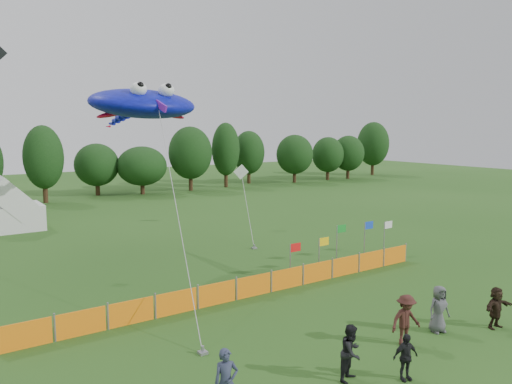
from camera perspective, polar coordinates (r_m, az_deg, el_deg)
ground at (r=18.43m, az=11.15°, el=-18.36°), size 160.00×160.00×0.00m
treeline at (r=58.18m, az=-20.78°, el=3.27°), size 104.57×8.78×8.36m
tent_right at (r=42.94m, az=-26.27°, el=-1.80°), size 4.56×3.65×3.22m
barrier_fence at (r=24.02m, az=-0.29°, el=-10.68°), size 21.90×0.06×1.00m
flag_row at (r=29.54m, az=10.03°, el=-5.48°), size 8.73×0.77×2.30m
spectator_a at (r=14.82m, az=-3.43°, el=-20.87°), size 0.80×0.65×1.91m
spectator_b at (r=16.82m, az=10.85°, el=-17.56°), size 1.07×0.96×1.82m
spectator_c at (r=19.59m, az=16.75°, el=-13.86°), size 1.36×0.93×1.92m
spectator_d at (r=17.26m, az=16.71°, el=-17.60°), size 0.96×0.58×1.52m
spectator_e at (r=21.20m, az=20.16°, el=-12.44°), size 1.02×0.79×1.86m
spectator_f at (r=22.49m, az=25.76°, el=-11.82°), size 1.58×0.59×1.68m
stingray_kite at (r=30.30m, az=-13.01°, el=9.72°), size 7.36×21.62×10.46m
small_kite_white at (r=38.01m, az=-1.37°, el=0.34°), size 4.22×7.28×5.03m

